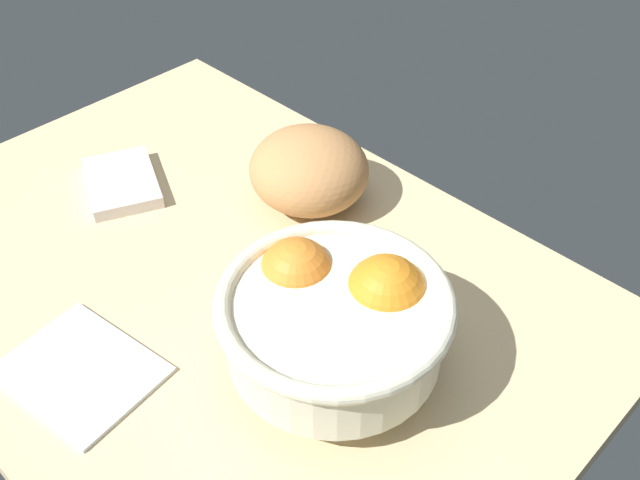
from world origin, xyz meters
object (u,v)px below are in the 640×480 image
at_px(napkin_folded, 122,183).
at_px(napkin_spare, 80,370).
at_px(fruit_bowl, 336,317).
at_px(bread_loaf, 309,170).

xyz_separation_m(napkin_folded, napkin_spare, (0.21, -0.19, -0.00)).
height_order(fruit_bowl, napkin_folded, fruit_bowl).
xyz_separation_m(bread_loaf, napkin_folded, (-0.18, -0.14, -0.04)).
bearing_deg(napkin_folded, fruit_bowl, -2.20).
height_order(fruit_bowl, napkin_spare, fruit_bowl).
bearing_deg(napkin_folded, napkin_spare, -41.63).
bearing_deg(bread_loaf, napkin_folded, -141.80).
distance_m(bread_loaf, napkin_folded, 0.24).
height_order(napkin_folded, napkin_spare, napkin_folded).
relative_size(bread_loaf, napkin_folded, 1.22).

